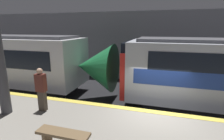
% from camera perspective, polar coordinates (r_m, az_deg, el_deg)
% --- Properties ---
extents(ground_plane, '(120.00, 120.00, 0.00)m').
position_cam_1_polar(ground_plane, '(7.82, 13.84, -19.44)').
color(ground_plane, black).
extents(station_rear_barrier, '(50.00, 0.15, 5.46)m').
position_cam_1_polar(station_rear_barrier, '(13.98, 16.02, 7.04)').
color(station_rear_barrier, gray).
rests_on(station_rear_barrier, ground).
extents(person_waiting, '(0.38, 0.24, 1.72)m').
position_cam_1_polar(person_waiting, '(7.29, -22.09, -5.62)').
color(person_waiting, '#473D33').
rests_on(person_waiting, platform).
extents(platform_bench, '(1.50, 0.40, 0.45)m').
position_cam_1_polar(platform_bench, '(5.25, -15.67, -19.92)').
color(platform_bench, brown).
rests_on(platform_bench, platform).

